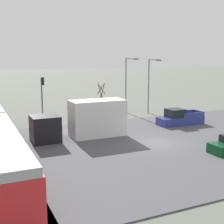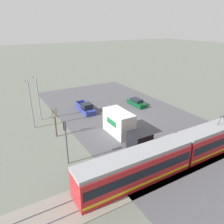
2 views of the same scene
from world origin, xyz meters
TOP-DOWN VIEW (x-y plane):
  - ground_plane at (0.00, 0.00)m, footprint 320.00×320.00m
  - road_surface at (0.00, 0.00)m, footprint 21.91×46.93m
  - rail_bed at (0.00, 14.06)m, footprint 64.66×4.40m
  - light_rail_tram at (2.30, 14.06)m, footprint 26.87×2.80m
  - box_truck at (4.83, 5.25)m, footprint 2.56×9.09m
  - pickup_truck at (5.64, -6.52)m, footprint 1.91×5.49m
  - sedan_car_0 at (-4.75, -4.48)m, footprint 1.72×4.77m
  - traffic_light_pole at (14.07, 7.33)m, footprint 0.28×0.47m
  - street_tree at (13.23, 0.06)m, footprint 1.07×0.89m
  - street_lamp_near_crossing at (13.74, -7.43)m, footprint 0.36×1.95m
  - street_lamp_mid_block at (15.46, -4.79)m, footprint 0.36×1.95m

SIDE VIEW (x-z plane):
  - ground_plane at x=0.00m, z-range 0.00..0.00m
  - road_surface at x=0.00m, z-range 0.00..0.08m
  - rail_bed at x=0.00m, z-range -0.06..0.16m
  - sedan_car_0 at x=-4.75m, z-range -0.04..1.37m
  - pickup_truck at x=5.64m, z-range -0.15..1.70m
  - box_truck at x=4.83m, z-range -0.06..3.50m
  - light_rail_tram at x=2.30m, z-range -0.54..4.03m
  - street_tree at x=13.23m, z-range -0.20..4.31m
  - traffic_light_pole at x=14.07m, z-range 0.79..6.15m
  - street_lamp_near_crossing at x=13.74m, z-range 0.61..8.05m
  - street_lamp_mid_block at x=15.46m, z-range 0.62..8.20m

